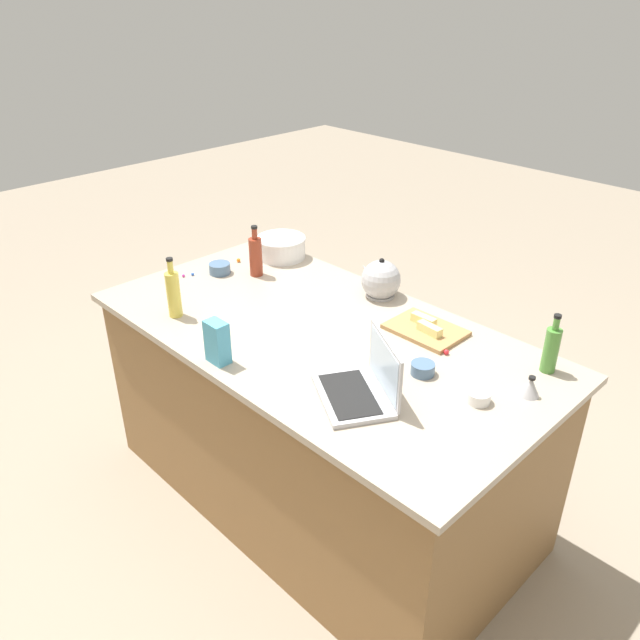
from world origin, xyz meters
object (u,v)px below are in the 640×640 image
(kettle, at_px, (381,280))
(kitchen_timer, at_px, (531,387))
(bottle_soy, at_px, (256,256))
(candy_bag, at_px, (217,342))
(cutting_board, at_px, (426,330))
(ramekin_wide, at_px, (220,268))
(butter_stick_right, at_px, (430,329))
(ramekin_small, at_px, (479,397))
(laptop, at_px, (363,385))
(butter_stick_left, at_px, (424,320))
(bottle_oil, at_px, (173,293))
(bottle_olive, at_px, (551,349))
(mixing_bowl_large, at_px, (281,247))
(ramekin_medium, at_px, (423,369))

(kettle, relative_size, kitchen_timer, 2.77)
(bottle_soy, bearing_deg, candy_bag, 130.22)
(bottle_soy, height_order, cutting_board, bottle_soy)
(ramekin_wide, distance_m, candy_bag, 0.82)
(butter_stick_right, relative_size, ramekin_small, 1.34)
(ramekin_small, bearing_deg, bottle_soy, -5.35)
(butter_stick_right, bearing_deg, bottle_soy, 6.79)
(laptop, distance_m, butter_stick_right, 0.51)
(cutting_board, xyz_separation_m, butter_stick_left, (0.03, -0.02, 0.03))
(bottle_oil, height_order, kitchen_timer, bottle_oil)
(bottle_olive, height_order, cutting_board, bottle_olive)
(butter_stick_left, xyz_separation_m, candy_bag, (0.38, 0.76, 0.05))
(bottle_oil, bearing_deg, ramekin_small, -162.83)
(butter_stick_right, bearing_deg, kitchen_timer, 170.85)
(ramekin_small, xyz_separation_m, kitchen_timer, (-0.10, -0.16, 0.02))
(bottle_soy, height_order, butter_stick_right, bottle_soy)
(bottle_oil, height_order, bottle_soy, bottle_oil)
(laptop, relative_size, bottle_olive, 1.62)
(kitchen_timer, distance_m, candy_bag, 1.14)
(ramekin_small, xyz_separation_m, ramekin_wide, (1.48, -0.01, 0.01))
(butter_stick_left, distance_m, kitchen_timer, 0.57)
(butter_stick_right, distance_m, candy_bag, 0.85)
(bottle_oil, bearing_deg, kitchen_timer, -158.04)
(laptop, distance_m, bottle_oil, 0.97)
(laptop, relative_size, kitchen_timer, 4.93)
(butter_stick_left, bearing_deg, cutting_board, 143.03)
(butter_stick_right, height_order, ramekin_wide, butter_stick_right)
(butter_stick_left, distance_m, butter_stick_right, 0.08)
(ramekin_wide, height_order, candy_bag, candy_bag)
(bottle_oil, relative_size, candy_bag, 1.57)
(laptop, bearing_deg, butter_stick_left, -74.11)
(butter_stick_left, relative_size, candy_bag, 0.65)
(mixing_bowl_large, bearing_deg, butter_stick_left, 175.70)
(laptop, height_order, butter_stick_left, laptop)
(mixing_bowl_large, distance_m, ramekin_small, 1.47)
(bottle_soy, xyz_separation_m, butter_stick_left, (-0.89, -0.16, -0.06))
(mixing_bowl_large, bearing_deg, cutting_board, 174.55)
(ramekin_small, bearing_deg, bottle_oil, 17.17)
(laptop, relative_size, bottle_oil, 1.42)
(butter_stick_left, height_order, ramekin_medium, butter_stick_left)
(mixing_bowl_large, relative_size, kettle, 1.19)
(kitchen_timer, bearing_deg, butter_stick_left, -12.60)
(kettle, height_order, kitchen_timer, kettle)
(bottle_oil, relative_size, bottle_olive, 1.14)
(ramekin_small, bearing_deg, cutting_board, -31.80)
(butter_stick_left, bearing_deg, bottle_oil, 39.83)
(cutting_board, bearing_deg, mixing_bowl_large, -5.45)
(laptop, bearing_deg, ramekin_medium, -102.30)
(cutting_board, relative_size, ramekin_medium, 3.41)
(bottle_oil, xyz_separation_m, ramekin_wide, (0.22, -0.40, -0.08))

